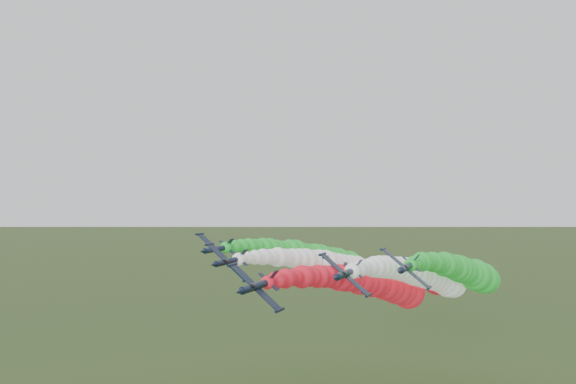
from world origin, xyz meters
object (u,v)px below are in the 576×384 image
jet_outer_left (325,259)px  jet_inner_left (344,268)px  jet_lead (379,285)px  jet_outer_right (467,273)px  jet_trail (418,276)px  jet_inner_right (427,276)px

jet_outer_left → jet_inner_left: bearing=-47.7°
jet_lead → jet_outer_right: (15.99, 18.94, 1.15)m
jet_lead → jet_trail: bearing=82.4°
jet_lead → jet_inner_right: jet_inner_right is taller
jet_trail → jet_lead: bearing=-97.6°
jet_inner_right → jet_outer_left: bearing=155.5°
jet_outer_left → jet_outer_right: bearing=-5.6°
jet_outer_right → jet_lead: bearing=-130.2°
jet_inner_left → jet_inner_right: (20.41, -4.29, -0.22)m
jet_outer_left → jet_trail: jet_outer_left is taller
jet_inner_left → jet_trail: bearing=39.0°
jet_lead → jet_outer_right: size_ratio=1.01×
jet_lead → jet_inner_left: (-12.02, 13.88, 1.32)m
jet_inner_left → jet_trail: 20.19m
jet_inner_left → jet_trail: jet_inner_left is taller
jet_inner_left → jet_outer_right: size_ratio=1.00×
jet_inner_left → jet_inner_right: jet_inner_left is taller
jet_trail → jet_inner_left: bearing=-141.0°
jet_inner_right → jet_outer_right: bearing=50.9°
jet_lead → jet_trail: size_ratio=1.01×
jet_outer_right → jet_outer_left: bearing=174.4°
jet_trail → jet_outer_left: bearing=-170.2°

